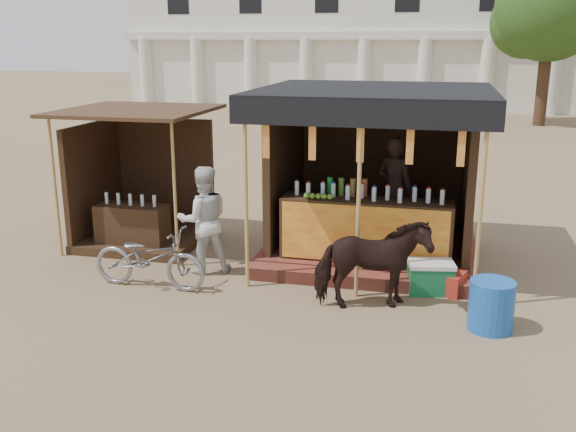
# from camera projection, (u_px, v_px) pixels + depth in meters

# --- Properties ---
(ground) EXTENTS (120.00, 120.00, 0.00)m
(ground) POSITION_uv_depth(u_px,v_px,m) (257.00, 336.00, 7.85)
(ground) COLOR #846B4C
(ground) RESTS_ON ground
(main_stall) EXTENTS (3.60, 3.61, 2.78)m
(main_stall) POSITION_uv_depth(u_px,v_px,m) (374.00, 196.00, 10.50)
(main_stall) COLOR brown
(main_stall) RESTS_ON ground
(secondary_stall) EXTENTS (2.40, 2.40, 2.38)m
(secondary_stall) POSITION_uv_depth(u_px,v_px,m) (136.00, 195.00, 11.38)
(secondary_stall) COLOR #392615
(secondary_stall) RESTS_ON ground
(cow) EXTENTS (1.63, 1.11, 1.26)m
(cow) POSITION_uv_depth(u_px,v_px,m) (372.00, 264.00, 8.50)
(cow) COLOR black
(cow) RESTS_ON ground
(motorbike) EXTENTS (1.74, 0.65, 0.90)m
(motorbike) POSITION_uv_depth(u_px,v_px,m) (149.00, 258.00, 9.29)
(motorbike) COLOR gray
(motorbike) RESTS_ON ground
(bystander) EXTENTS (1.02, 0.95, 1.67)m
(bystander) POSITION_uv_depth(u_px,v_px,m) (204.00, 220.00, 9.83)
(bystander) COLOR silver
(bystander) RESTS_ON ground
(blue_barrel) EXTENTS (0.64, 0.64, 0.64)m
(blue_barrel) POSITION_uv_depth(u_px,v_px,m) (491.00, 305.00, 7.96)
(blue_barrel) COLOR #154EA4
(blue_barrel) RESTS_ON ground
(red_crate) EXTENTS (0.55, 0.56, 0.31)m
(red_crate) POSITION_uv_depth(u_px,v_px,m) (448.00, 282.00, 9.18)
(red_crate) COLOR #A4291B
(red_crate) RESTS_ON ground
(cooler) EXTENTS (0.71, 0.55, 0.46)m
(cooler) POSITION_uv_depth(u_px,v_px,m) (430.00, 277.00, 9.16)
(cooler) COLOR #166538
(cooler) RESTS_ON ground
(background_building) EXTENTS (26.00, 7.45, 8.18)m
(background_building) POSITION_uv_depth(u_px,v_px,m) (373.00, 31.00, 35.31)
(background_building) COLOR silver
(background_building) RESTS_ON ground
(tree) EXTENTS (4.50, 4.40, 7.00)m
(tree) POSITION_uv_depth(u_px,v_px,m) (545.00, 11.00, 26.06)
(tree) COLOR #382314
(tree) RESTS_ON ground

